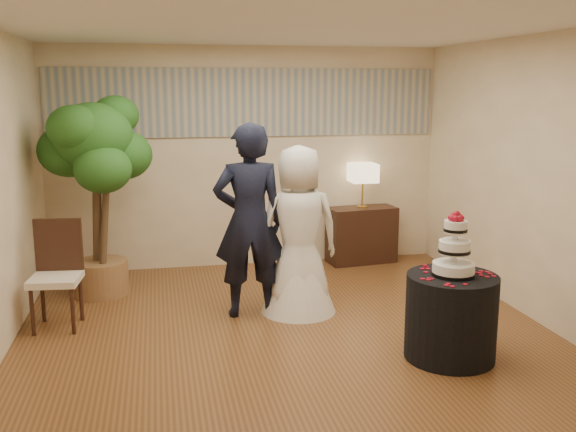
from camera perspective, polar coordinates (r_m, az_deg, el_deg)
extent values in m
cube|color=brown|center=(6.19, -0.17, -10.34)|extent=(5.00, 5.00, 0.00)
cube|color=white|center=(5.77, -0.18, 16.46)|extent=(5.00, 5.00, 0.00)
cube|color=beige|center=(8.26, -3.62, 5.18)|extent=(5.00, 0.06, 2.80)
cube|color=beige|center=(3.45, 8.08, -3.68)|extent=(5.00, 0.06, 2.80)
cube|color=beige|center=(6.76, 21.10, 3.06)|extent=(0.06, 5.00, 2.80)
cube|color=#9A9A90|center=(8.19, -3.66, 10.03)|extent=(4.90, 0.02, 0.85)
imported|color=black|center=(6.40, -3.47, -0.45)|extent=(0.73, 0.50, 1.96)
imported|color=white|center=(6.52, 0.94, -1.24)|extent=(0.88, 0.81, 1.73)
cylinder|color=black|center=(5.70, 14.28, -8.69)|extent=(0.93, 0.93, 0.73)
cube|color=black|center=(8.54, 6.55, -1.68)|extent=(0.93, 0.50, 0.74)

